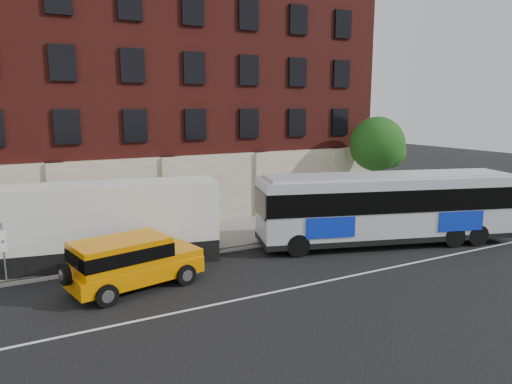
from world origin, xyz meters
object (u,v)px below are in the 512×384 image
street_tree (378,146)px  city_bus (387,206)px  shipping_container (91,226)px  sign_pole (3,249)px  yellow_suv (129,260)px

street_tree → city_bus: 8.03m
city_bus → shipping_container: (-13.95, 3.46, -0.18)m
sign_pole → street_tree: street_tree is taller
sign_pole → street_tree: bearing=8.6°
sign_pole → city_bus: 17.58m
sign_pole → yellow_suv: sign_pole is taller
street_tree → shipping_container: 19.00m
sign_pole → yellow_suv: bearing=-32.7°
street_tree → city_bus: street_tree is taller
city_bus → yellow_suv: (-13.10, -0.01, -0.84)m
yellow_suv → shipping_container: 3.64m
city_bus → yellow_suv: city_bus is taller
sign_pole → shipping_container: size_ratio=0.22×
shipping_container → city_bus: bearing=-13.9°
sign_pole → shipping_container: 3.50m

